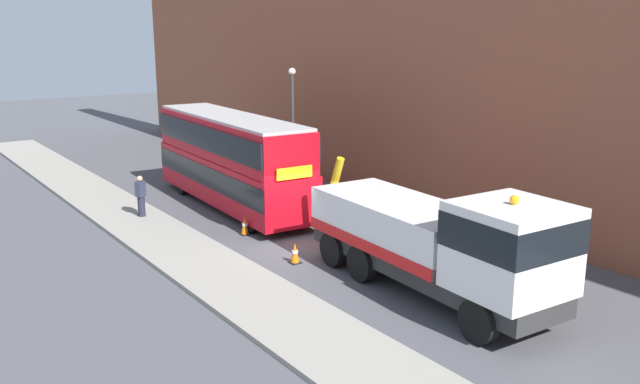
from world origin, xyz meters
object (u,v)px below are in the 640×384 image
at_px(double_decker_bus, 231,157).
at_px(traffic_cone_midway, 295,253).
at_px(pedestrian_onlooker, 141,197).
at_px(recovery_tow_truck, 437,240).
at_px(traffic_cone_near_bus, 245,226).
at_px(street_lamp, 292,116).

height_order(double_decker_bus, traffic_cone_midway, double_decker_bus).
bearing_deg(pedestrian_onlooker, recovery_tow_truck, -13.27).
height_order(traffic_cone_near_bus, traffic_cone_midway, same).
height_order(pedestrian_onlooker, traffic_cone_near_bus, pedestrian_onlooker).
bearing_deg(recovery_tow_truck, traffic_cone_near_bus, -166.37).
xyz_separation_m(double_decker_bus, pedestrian_onlooker, (-0.31, -4.06, -1.25)).
bearing_deg(double_decker_bus, street_lamp, 117.61).
height_order(pedestrian_onlooker, traffic_cone_midway, pedestrian_onlooker).
height_order(recovery_tow_truck, street_lamp, street_lamp).
bearing_deg(traffic_cone_midway, street_lamp, 146.93).
xyz_separation_m(recovery_tow_truck, traffic_cone_midway, (-4.81, -1.78, -1.42)).
bearing_deg(recovery_tow_truck, pedestrian_onlooker, -159.40).
distance_m(double_decker_bus, traffic_cone_near_bus, 4.69).
relative_size(traffic_cone_midway, street_lamp, 0.12).
distance_m(double_decker_bus, traffic_cone_midway, 8.19).
bearing_deg(traffic_cone_midway, double_decker_bus, 166.90).
distance_m(traffic_cone_near_bus, street_lamp, 9.23).
relative_size(pedestrian_onlooker, street_lamp, 0.29).
height_order(traffic_cone_midway, street_lamp, street_lamp).
bearing_deg(traffic_cone_midway, pedestrian_onlooker, -164.38).
distance_m(recovery_tow_truck, street_lamp, 15.48).
relative_size(recovery_tow_truck, pedestrian_onlooker, 5.97).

